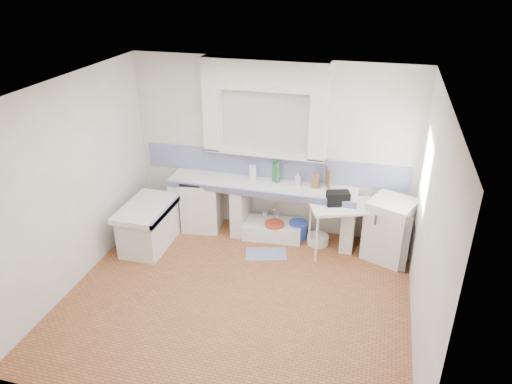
% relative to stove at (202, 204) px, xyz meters
% --- Properties ---
extents(floor, '(4.50, 4.50, 0.00)m').
position_rel_stove_xyz_m(floor, '(1.10, -1.67, -0.43)').
color(floor, '#A15C34').
rests_on(floor, ground).
extents(ceiling, '(4.50, 4.50, 0.00)m').
position_rel_stove_xyz_m(ceiling, '(1.10, -1.67, 2.37)').
color(ceiling, white).
rests_on(ceiling, ground).
extents(wall_back, '(4.50, 0.00, 4.50)m').
position_rel_stove_xyz_m(wall_back, '(1.10, 0.33, 0.97)').
color(wall_back, white).
rests_on(wall_back, ground).
extents(wall_front, '(4.50, 0.00, 4.50)m').
position_rel_stove_xyz_m(wall_front, '(1.10, -3.67, 0.97)').
color(wall_front, white).
rests_on(wall_front, ground).
extents(wall_left, '(0.00, 4.50, 4.50)m').
position_rel_stove_xyz_m(wall_left, '(-1.15, -1.67, 0.97)').
color(wall_left, white).
rests_on(wall_left, ground).
extents(wall_right, '(0.00, 4.50, 4.50)m').
position_rel_stove_xyz_m(wall_right, '(3.35, -1.67, 0.97)').
color(wall_right, white).
rests_on(wall_right, ground).
extents(alcove_mass, '(1.90, 0.25, 0.45)m').
position_rel_stove_xyz_m(alcove_mass, '(1.00, 0.20, 2.15)').
color(alcove_mass, white).
rests_on(alcove_mass, ground).
extents(window_frame, '(0.35, 0.86, 1.06)m').
position_rel_stove_xyz_m(window_frame, '(3.53, -0.47, 1.17)').
color(window_frame, '#361E11').
rests_on(window_frame, ground).
extents(lace_valance, '(0.01, 0.84, 0.24)m').
position_rel_stove_xyz_m(lace_valance, '(3.38, -0.47, 1.55)').
color(lace_valance, white).
rests_on(lace_valance, ground).
extents(counter_slab, '(3.00, 0.60, 0.08)m').
position_rel_stove_xyz_m(counter_slab, '(1.00, 0.03, 0.43)').
color(counter_slab, white).
rests_on(counter_slab, ground).
extents(counter_lip, '(3.00, 0.04, 0.10)m').
position_rel_stove_xyz_m(counter_lip, '(1.00, -0.25, 0.43)').
color(counter_lip, navy).
rests_on(counter_lip, ground).
extents(counter_pier_left, '(0.20, 0.55, 0.82)m').
position_rel_stove_xyz_m(counter_pier_left, '(-0.40, 0.03, -0.02)').
color(counter_pier_left, white).
rests_on(counter_pier_left, ground).
extents(counter_pier_mid, '(0.20, 0.55, 0.82)m').
position_rel_stove_xyz_m(counter_pier_mid, '(0.65, 0.03, -0.02)').
color(counter_pier_mid, white).
rests_on(counter_pier_mid, ground).
extents(counter_pier_right, '(0.20, 0.55, 0.82)m').
position_rel_stove_xyz_m(counter_pier_right, '(2.40, 0.03, -0.02)').
color(counter_pier_right, white).
rests_on(counter_pier_right, ground).
extents(peninsula_top, '(0.70, 1.10, 0.08)m').
position_rel_stove_xyz_m(peninsula_top, '(-0.60, -0.77, 0.23)').
color(peninsula_top, white).
rests_on(peninsula_top, ground).
extents(peninsula_base, '(0.60, 1.00, 0.62)m').
position_rel_stove_xyz_m(peninsula_base, '(-0.60, -0.77, -0.12)').
color(peninsula_base, white).
rests_on(peninsula_base, ground).
extents(peninsula_lip, '(0.04, 1.10, 0.10)m').
position_rel_stove_xyz_m(peninsula_lip, '(-0.27, -0.77, 0.23)').
color(peninsula_lip, navy).
rests_on(peninsula_lip, ground).
extents(backsplash, '(4.27, 0.03, 0.40)m').
position_rel_stove_xyz_m(backsplash, '(1.10, 0.31, 0.67)').
color(backsplash, navy).
rests_on(backsplash, ground).
extents(stove, '(0.67, 0.65, 0.85)m').
position_rel_stove_xyz_m(stove, '(0.00, 0.00, 0.00)').
color(stove, white).
rests_on(stove, ground).
extents(sink, '(0.97, 0.58, 0.22)m').
position_rel_stove_xyz_m(sink, '(1.21, -0.01, -0.31)').
color(sink, white).
rests_on(sink, ground).
extents(side_table, '(1.10, 0.86, 0.04)m').
position_rel_stove_xyz_m(side_table, '(2.32, -0.20, -0.02)').
color(side_table, white).
rests_on(side_table, ground).
extents(fridge, '(0.79, 0.79, 0.94)m').
position_rel_stove_xyz_m(fridge, '(3.01, -0.13, 0.05)').
color(fridge, white).
rests_on(fridge, ground).
extents(bucket_red, '(0.35, 0.35, 0.25)m').
position_rel_stove_xyz_m(bucket_red, '(1.00, -0.03, -0.30)').
color(bucket_red, '#AB233C').
rests_on(bucket_red, ground).
extents(bucket_orange, '(0.38, 0.38, 0.29)m').
position_rel_stove_xyz_m(bucket_orange, '(1.25, -0.09, -0.28)').
color(bucket_orange, red).
rests_on(bucket_orange, ground).
extents(bucket_blue, '(0.32, 0.32, 0.28)m').
position_rel_stove_xyz_m(bucket_blue, '(1.61, 0.05, -0.29)').
color(bucket_blue, blue).
rests_on(bucket_blue, ground).
extents(basin_white, '(0.42, 0.42, 0.13)m').
position_rel_stove_xyz_m(basin_white, '(1.95, -0.04, -0.36)').
color(basin_white, white).
rests_on(basin_white, ground).
extents(water_bottle_a, '(0.11, 0.11, 0.34)m').
position_rel_stove_xyz_m(water_bottle_a, '(1.03, 0.18, -0.26)').
color(water_bottle_a, silver).
rests_on(water_bottle_a, ground).
extents(water_bottle_b, '(0.10, 0.10, 0.31)m').
position_rel_stove_xyz_m(water_bottle_b, '(1.24, 0.18, -0.27)').
color(water_bottle_b, silver).
rests_on(water_bottle_b, ground).
extents(black_bag, '(0.37, 0.28, 0.21)m').
position_rel_stove_xyz_m(black_bag, '(2.22, -0.20, 0.49)').
color(black_bag, black).
rests_on(black_bag, side_table).
extents(green_bottle_a, '(0.08, 0.08, 0.31)m').
position_rel_stove_xyz_m(green_bottle_a, '(1.17, 0.18, 0.63)').
color(green_bottle_a, '#286938').
rests_on(green_bottle_a, counter_slab).
extents(green_bottle_b, '(0.08, 0.08, 0.35)m').
position_rel_stove_xyz_m(green_bottle_b, '(1.23, 0.15, 0.65)').
color(green_bottle_b, '#286938').
rests_on(green_bottle_b, counter_slab).
extents(knife_block, '(0.11, 0.09, 0.22)m').
position_rel_stove_xyz_m(knife_block, '(1.84, 0.12, 0.59)').
color(knife_block, brown).
rests_on(knife_block, counter_slab).
extents(cutting_board, '(0.10, 0.21, 0.30)m').
position_rel_stove_xyz_m(cutting_board, '(2.02, 0.18, 0.62)').
color(cutting_board, brown).
rests_on(cutting_board, counter_slab).
extents(paper_towel, '(0.13, 0.13, 0.24)m').
position_rel_stove_xyz_m(paper_towel, '(0.83, 0.16, 0.59)').
color(paper_towel, white).
rests_on(paper_towel, counter_slab).
extents(soap_bottle, '(0.10, 0.10, 0.20)m').
position_rel_stove_xyz_m(soap_bottle, '(1.55, 0.15, 0.57)').
color(soap_bottle, white).
rests_on(soap_bottle, counter_slab).
extents(rug, '(0.70, 0.51, 0.01)m').
position_rel_stove_xyz_m(rug, '(1.23, -0.57, -0.42)').
color(rug, '#3E489A').
rests_on(rug, ground).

